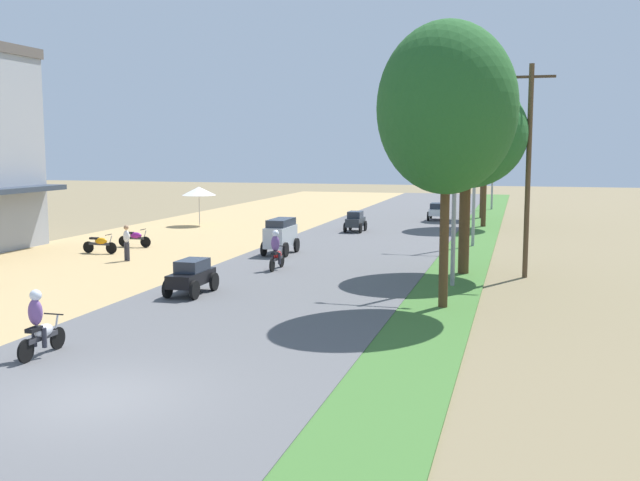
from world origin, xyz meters
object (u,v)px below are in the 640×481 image
object	(u,v)px
streetlamp_near	(455,161)
utility_pole_near	(528,167)
parked_motorbike_fifth	(135,237)
streetlamp_mid	(475,158)
median_tree_nearest	(447,108)
car_sedan_black	(192,275)
car_van_silver	(281,234)
motorbike_ahead_third	(276,251)
vendor_umbrella	(199,191)
pedestrian_on_shoulder	(127,241)
parked_motorbike_fourth	(100,243)
median_tree_fourth	(485,121)
car_sedan_white	(437,211)
median_tree_second	(467,135)
motorbike_ahead_second	(40,325)
streetlamp_far	(493,159)
car_hatchback_charcoal	(355,221)
median_tree_third	(486,122)

from	to	relation	value
streetlamp_near	utility_pole_near	world-z (taller)	utility_pole_near
parked_motorbike_fifth	streetlamp_mid	world-z (taller)	streetlamp_mid
streetlamp_mid	utility_pole_near	size ratio (longest dim) A/B	0.94
parked_motorbike_fifth	median_tree_nearest	distance (m)	20.38
car_sedan_black	car_van_silver	bearing A→B (deg)	90.57
car_van_silver	motorbike_ahead_third	distance (m)	4.57
parked_motorbike_fifth	vendor_umbrella	world-z (taller)	vendor_umbrella
pedestrian_on_shoulder	median_tree_nearest	bearing A→B (deg)	-22.21
parked_motorbike_fourth	utility_pole_near	distance (m)	20.03
median_tree_fourth	streetlamp_mid	size ratio (longest dim) A/B	1.14
pedestrian_on_shoulder	car_van_silver	xyz separation A→B (m)	(6.00, 3.75, 0.06)
vendor_umbrella	median_tree_nearest	xyz separation A→B (m)	(17.95, -20.96, 3.98)
median_tree_nearest	streetlamp_mid	world-z (taller)	median_tree_nearest
streetlamp_mid	car_van_silver	world-z (taller)	streetlamp_mid
streetlamp_mid	car_sedan_white	size ratio (longest dim) A/B	3.46
median_tree_second	motorbike_ahead_second	distance (m)	18.04
median_tree_fourth	parked_motorbike_fourth	bearing A→B (deg)	-125.29
pedestrian_on_shoulder	median_tree_nearest	distance (m)	16.69
parked_motorbike_fourth	streetlamp_near	xyz separation A→B (m)	(17.06, -3.95, 4.05)
median_tree_fourth	car_van_silver	xyz separation A→B (m)	(-8.24, -21.63, -5.99)
median_tree_nearest	car_sedan_black	distance (m)	10.20
car_sedan_white	streetlamp_far	bearing A→B (deg)	72.47
median_tree_second	streetlamp_far	world-z (taller)	median_tree_second
car_hatchback_charcoal	motorbike_ahead_second	size ratio (longest dim) A/B	1.11
car_sedan_black	car_sedan_white	world-z (taller)	same
streetlamp_near	motorbike_ahead_second	xyz separation A→B (m)	(-8.72, -12.13, -3.75)
parked_motorbike_fourth	car_sedan_black	size ratio (longest dim) A/B	0.80
median_tree_fourth	utility_pole_near	bearing A→B (deg)	-83.23
median_tree_fourth	car_sedan_black	size ratio (longest dim) A/B	3.94
pedestrian_on_shoulder	median_tree_third	size ratio (longest dim) A/B	0.17
parked_motorbike_fifth	car_sedan_white	distance (m)	22.60
parked_motorbike_fifth	streetlamp_near	distance (m)	18.26
pedestrian_on_shoulder	streetlamp_near	distance (m)	15.20
pedestrian_on_shoulder	motorbike_ahead_third	size ratio (longest dim) A/B	0.90
car_hatchback_charcoal	car_sedan_black	bearing A→B (deg)	-93.56
pedestrian_on_shoulder	streetlamp_mid	bearing A→B (deg)	32.60
median_tree_second	median_tree_third	size ratio (longest dim) A/B	0.83
streetlamp_far	car_van_silver	distance (m)	30.78
parked_motorbike_fourth	car_hatchback_charcoal	size ratio (longest dim) A/B	0.90
streetlamp_far	utility_pole_near	size ratio (longest dim) A/B	0.85
median_tree_fourth	motorbike_ahead_third	distance (m)	27.62
median_tree_second	median_tree_nearest	bearing A→B (deg)	-91.13
parked_motorbike_fourth	motorbike_ahead_third	bearing A→B (deg)	-13.97
car_van_silver	motorbike_ahead_second	xyz separation A→B (m)	(-0.12, -18.05, -0.17)
car_sedan_black	motorbike_ahead_second	bearing A→B (deg)	-91.58
parked_motorbike_fourth	car_sedan_black	bearing A→B (deg)	-43.33
median_tree_second	car_hatchback_charcoal	distance (m)	15.97
parked_motorbike_fourth	car_hatchback_charcoal	distance (m)	15.62
streetlamp_mid	car_sedan_black	distance (m)	18.19
streetlamp_far	motorbike_ahead_second	xyz separation A→B (m)	(-8.72, -47.44, -3.31)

